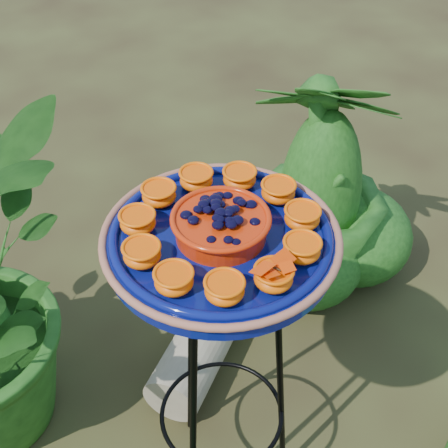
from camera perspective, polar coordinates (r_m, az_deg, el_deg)
The scene contains 4 objects.
tripod_stand at distance 1.50m, azimuth -0.24°, elevation -12.22°, with size 0.33×0.35×0.89m.
feeder_dish at distance 1.21m, azimuth -0.29°, elevation -1.10°, with size 0.47×0.47×0.11m.
driftwood_log at distance 2.11m, azimuth -1.79°, elevation -10.35°, with size 0.18×0.18×0.54m, color tan.
shrub_back_right at distance 2.20m, azimuth 8.91°, elevation 4.08°, with size 0.49×0.49×0.87m, color #184312.
Camera 1 is at (-0.55, -0.79, 1.74)m, focal length 50.00 mm.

